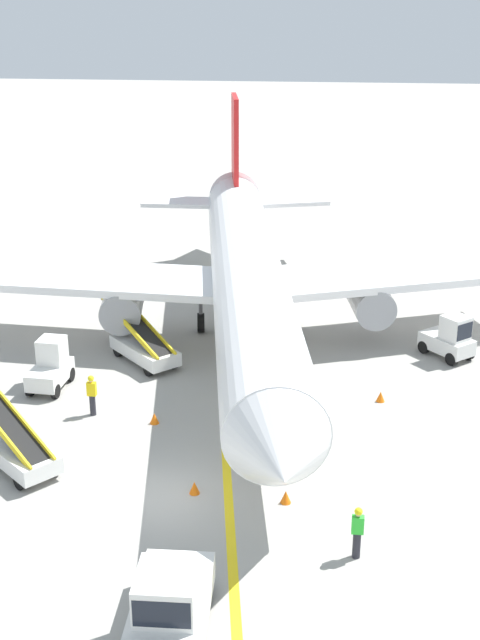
{
  "coord_description": "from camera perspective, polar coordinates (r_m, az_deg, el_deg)",
  "views": [
    {
      "loc": [
        5.44,
        -23.0,
        15.36
      ],
      "look_at": [
        1.42,
        10.07,
        2.5
      ],
      "focal_mm": 46.63,
      "sensor_mm": 36.0,
      "label": 1
    }
  ],
  "objects": [
    {
      "name": "baggage_tug_by_cargo_door",
      "position": [
        39.07,
        14.19,
        -1.25
      ],
      "size": [
        2.56,
        2.66,
        2.1
      ],
      "color": "silver",
      "rests_on": "ground"
    },
    {
      "name": "safety_cone_nose_right",
      "position": [
        38.78,
        -0.17,
        -1.87
      ],
      "size": [
        0.36,
        0.36,
        0.44
      ],
      "primitive_type": "cone",
      "color": "orange",
      "rests_on": "ground"
    },
    {
      "name": "safety_cone_nose_left",
      "position": [
        27.73,
        3.16,
        -12.02
      ],
      "size": [
        0.36,
        0.36,
        0.44
      ],
      "primitive_type": "cone",
      "color": "orange",
      "rests_on": "ground"
    },
    {
      "name": "safety_cone_wingtip_left",
      "position": [
        32.57,
        -5.9,
        -6.71
      ],
      "size": [
        0.36,
        0.36,
        0.44
      ],
      "primitive_type": "cone",
      "color": "orange",
      "rests_on": "ground"
    },
    {
      "name": "ground_crew_marshaller",
      "position": [
        33.24,
        -10.13,
        -5.02
      ],
      "size": [
        0.36,
        0.24,
        1.7
      ],
      "color": "#26262D",
      "rests_on": "ground"
    },
    {
      "name": "safety_cone_tail_area",
      "position": [
        28.19,
        -3.15,
        -11.41
      ],
      "size": [
        0.36,
        0.36,
        0.44
      ],
      "primitive_type": "cone",
      "color": "orange",
      "rests_on": "ground"
    },
    {
      "name": "ground_plane",
      "position": [
        28.19,
        -5.46,
        -12.02
      ],
      "size": [
        300.0,
        300.0,
        0.0
      ],
      "primitive_type": "plane",
      "color": "#9E9B93"
    },
    {
      "name": "belt_loader_aft_hold",
      "position": [
        37.77,
        -6.66,
        -1.76
      ],
      "size": [
        4.39,
        4.44,
        2.59
      ],
      "color": "silver",
      "rests_on": "ground"
    },
    {
      "name": "ground_crew_wing_walker",
      "position": [
        25.19,
        8.06,
        -14.14
      ],
      "size": [
        0.36,
        0.24,
        1.7
      ],
      "color": "#26262D",
      "rests_on": "ground"
    },
    {
      "name": "safety_cone_wingtip_right",
      "position": [
        34.56,
        9.62,
        -5.2
      ],
      "size": [
        0.36,
        0.36,
        0.44
      ],
      "primitive_type": "cone",
      "color": "orange",
      "rests_on": "ground"
    },
    {
      "name": "belt_loader_forward_hold",
      "position": [
        30.43,
        -15.23,
        -8.34
      ],
      "size": [
        4.62,
        4.19,
        2.59
      ],
      "color": "silver",
      "rests_on": "ground"
    },
    {
      "name": "taxi_line_yellow",
      "position": [
        32.19,
        -1.1,
        -7.39
      ],
      "size": [
        13.69,
        78.92,
        0.01
      ],
      "primitive_type": "cube",
      "rotation": [
        0.0,
        0.0,
        0.17
      ],
      "color": "yellow",
      "rests_on": "ground"
    },
    {
      "name": "pushback_tug",
      "position": [
        22.46,
        -4.82,
        -18.75
      ],
      "size": [
        2.06,
        3.68,
        2.2
      ],
      "color": "silver",
      "rests_on": "ground"
    },
    {
      "name": "airliner",
      "position": [
        38.72,
        0.5,
        3.15
      ],
      "size": [
        28.21,
        35.24,
        10.1
      ],
      "color": "white",
      "rests_on": "ground"
    },
    {
      "name": "baggage_tug_near_wing",
      "position": [
        35.93,
        -12.86,
        -3.14
      ],
      "size": [
        1.45,
        2.47,
        2.1
      ],
      "color": "silver",
      "rests_on": "ground"
    }
  ]
}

